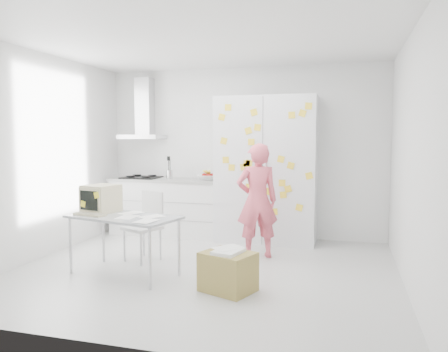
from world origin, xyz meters
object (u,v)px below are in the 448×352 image
(person, at_px, (257,201))
(chair, at_px, (146,221))
(desk, at_px, (109,207))
(cardboard_box, at_px, (228,271))

(person, height_order, chair, person)
(desk, distance_m, cardboard_box, 1.67)
(person, xyz_separation_m, cardboard_box, (-0.03, -1.36, -0.55))
(chair, bearing_deg, cardboard_box, -9.51)
(person, height_order, cardboard_box, person)
(chair, height_order, cardboard_box, chair)
(desk, xyz_separation_m, cardboard_box, (1.55, -0.30, -0.56))
(person, bearing_deg, chair, -2.69)
(person, xyz_separation_m, chair, (-1.36, -0.51, -0.25))
(cardboard_box, bearing_deg, desk, 169.09)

